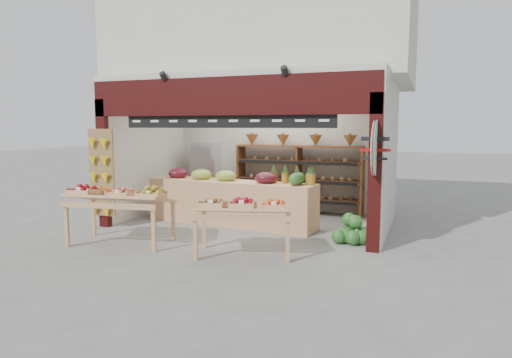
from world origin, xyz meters
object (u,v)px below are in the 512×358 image
at_px(refrigerator, 207,175).
at_px(mid_counter, 230,201).
at_px(back_shelving, 299,166).
at_px(display_table_left, 116,196).
at_px(watermelon_pile, 352,232).
at_px(display_table_right, 240,208).
at_px(cardboard_stack, 206,208).

distance_m(refrigerator, mid_counter, 2.34).
bearing_deg(refrigerator, back_shelving, -6.13).
distance_m(display_table_left, watermelon_pile, 4.34).
bearing_deg(back_shelving, display_table_right, -88.93).
bearing_deg(display_table_right, refrigerator, 123.55).
xyz_separation_m(cardboard_stack, watermelon_pile, (3.48, -0.99, -0.06)).
bearing_deg(refrigerator, display_table_left, -94.36).
xyz_separation_m(display_table_left, display_table_right, (2.40, 0.05, -0.07)).
xyz_separation_m(cardboard_stack, display_table_right, (1.87, -2.43, 0.53)).
bearing_deg(refrigerator, display_table_right, -63.03).
bearing_deg(back_shelving, refrigerator, -179.56).
xyz_separation_m(mid_counter, watermelon_pile, (2.71, -0.62, -0.34)).
xyz_separation_m(refrigerator, watermelon_pile, (4.17, -2.42, -0.66)).
bearing_deg(watermelon_pile, cardboard_stack, 164.08).
bearing_deg(mid_counter, display_table_right, -62.00).
xyz_separation_m(cardboard_stack, display_table_left, (-0.54, -2.48, 0.60)).
bearing_deg(back_shelving, mid_counter, -119.20).
distance_m(mid_counter, watermelon_pile, 2.80).
xyz_separation_m(back_shelving, cardboard_stack, (-1.79, -1.44, -0.90)).
bearing_deg(display_table_left, cardboard_stack, 77.78).
relative_size(cardboard_stack, watermelon_pile, 1.37).
height_order(display_table_right, watermelon_pile, display_table_right).
distance_m(cardboard_stack, mid_counter, 0.91).
distance_m(back_shelving, display_table_right, 3.89).
distance_m(refrigerator, display_table_right, 4.62).
bearing_deg(display_table_right, cardboard_stack, 127.53).
height_order(refrigerator, display_table_right, refrigerator).
xyz_separation_m(back_shelving, watermelon_pile, (1.69, -2.44, -0.96)).
distance_m(back_shelving, cardboard_stack, 2.47).
height_order(back_shelving, refrigerator, back_shelving).
bearing_deg(watermelon_pile, display_table_left, -159.71).
distance_m(back_shelving, display_table_left, 4.57).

